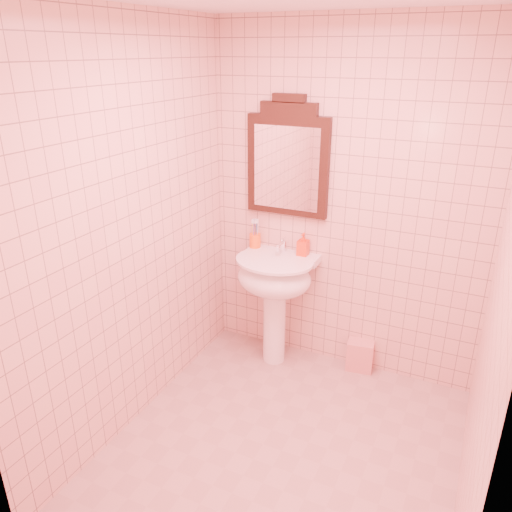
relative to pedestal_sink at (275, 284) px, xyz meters
The scene contains 8 objects.
floor 1.18m from the pedestal_sink, 63.48° to the right, with size 2.20×2.20×0.00m, color tan.
back_wall 0.77m from the pedestal_sink, 27.75° to the left, with size 2.00×0.02×2.50m, color beige.
pedestal_sink is the anchor object (origin of this frame).
faucet 0.29m from the pedestal_sink, 90.00° to the left, with size 0.04×0.16×0.11m.
mirror 0.90m from the pedestal_sink, 90.00° to the left, with size 0.61×0.06×0.85m.
toothbrush_cup 0.38m from the pedestal_sink, 146.51° to the left, with size 0.09×0.09×0.20m.
soap_dispenser 0.36m from the pedestal_sink, 46.67° to the left, with size 0.08×0.08×0.17m, color red.
towel 0.86m from the pedestal_sink, 14.68° to the left, with size 0.20×0.13×0.24m, color #E28885.
Camera 1 is at (0.87, -2.20, 2.28)m, focal length 35.00 mm.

